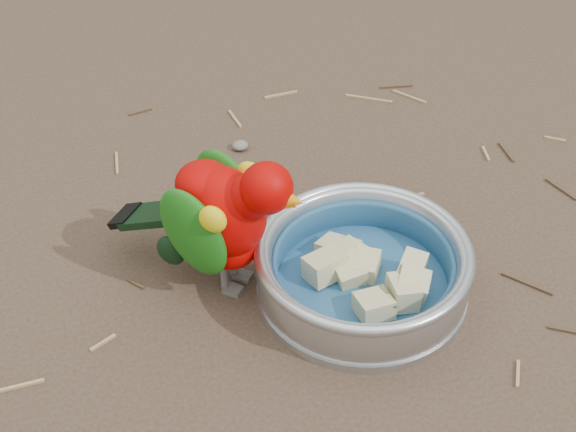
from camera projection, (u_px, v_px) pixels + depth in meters
name	position (u px, v px, depth m)	size (l,w,h in m)	color
ground	(342.00, 333.00, 0.86)	(60.00, 60.00, 0.00)	#453327
food_bowl	(362.00, 287.00, 0.90)	(0.22, 0.22, 0.02)	#B2B2BA
bowl_wall	(363.00, 266.00, 0.88)	(0.22, 0.22, 0.04)	#B2B2BA
fruit_wedges	(363.00, 271.00, 0.89)	(0.13, 0.13, 0.03)	beige
lory_parrot	(223.00, 223.00, 0.87)	(0.09, 0.20, 0.16)	#AF0200
ground_debris	(335.00, 327.00, 0.87)	(0.90, 0.80, 0.01)	#A68756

